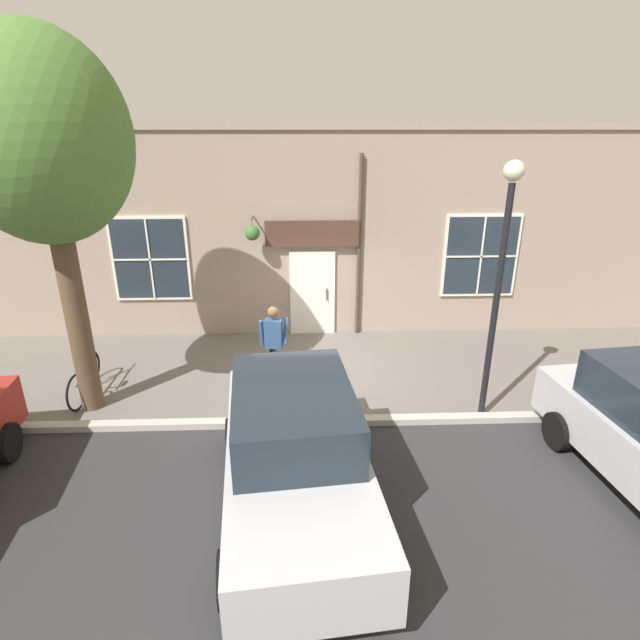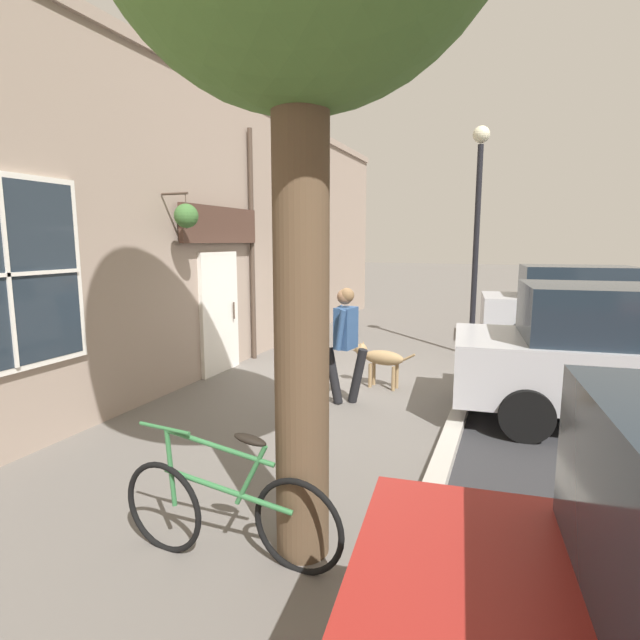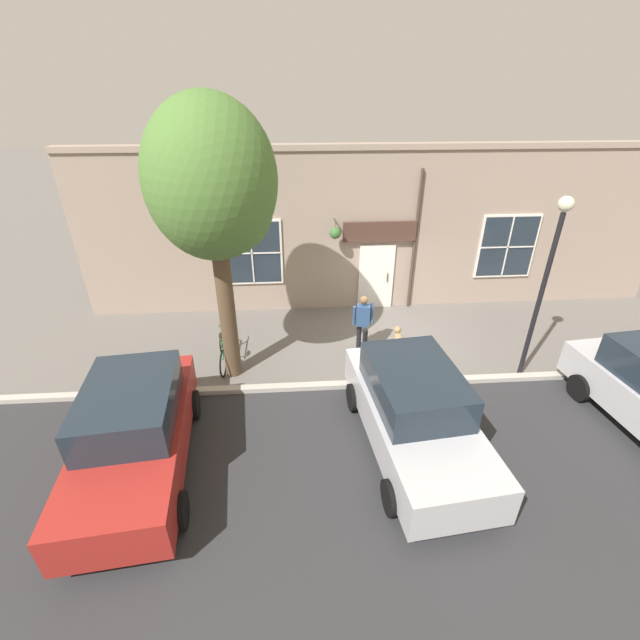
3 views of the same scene
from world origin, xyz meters
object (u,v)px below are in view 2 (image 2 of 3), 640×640
(pedestrian_walking, at_px, (346,335))
(street_lamp, at_px, (478,207))
(parked_car_far_end, at_px, (583,306))
(dog_on_leash, at_px, (380,358))
(leaning_bicycle, at_px, (228,510))
(parked_car_mid_block, at_px, (632,357))

(pedestrian_walking, relative_size, street_lamp, 0.37)
(parked_car_far_end, bearing_deg, pedestrian_walking, -122.21)
(dog_on_leash, relative_size, street_lamp, 0.24)
(pedestrian_walking, xyz_separation_m, dog_on_leash, (0.26, 0.93, -0.52))
(leaning_bicycle, height_order, parked_car_far_end, parked_car_far_end)
(parked_car_far_end, relative_size, street_lamp, 1.01)
(street_lamp, bearing_deg, pedestrian_walking, -110.45)
(dog_on_leash, bearing_deg, leaning_bicycle, -88.93)
(parked_car_far_end, distance_m, street_lamp, 3.53)
(leaning_bicycle, bearing_deg, pedestrian_walking, 95.40)
(parked_car_mid_block, xyz_separation_m, parked_car_far_end, (0.02, 5.23, 0.00))
(dog_on_leash, distance_m, street_lamp, 3.93)
(pedestrian_walking, bearing_deg, street_lamp, 69.55)
(street_lamp, bearing_deg, dog_on_leash, -111.98)
(leaning_bicycle, bearing_deg, dog_on_leash, 91.07)
(parked_car_far_end, bearing_deg, street_lamp, -138.83)
(pedestrian_walking, xyz_separation_m, leaning_bicycle, (0.35, -3.67, -0.61))
(parked_car_mid_block, bearing_deg, dog_on_leash, 171.52)
(parked_car_far_end, bearing_deg, leaning_bicycle, -109.05)
(dog_on_leash, xyz_separation_m, street_lamp, (1.15, 2.85, 2.46))
(leaning_bicycle, xyz_separation_m, parked_car_mid_block, (3.20, 4.11, 0.50))
(leaning_bicycle, xyz_separation_m, street_lamp, (1.06, 7.45, 2.55))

